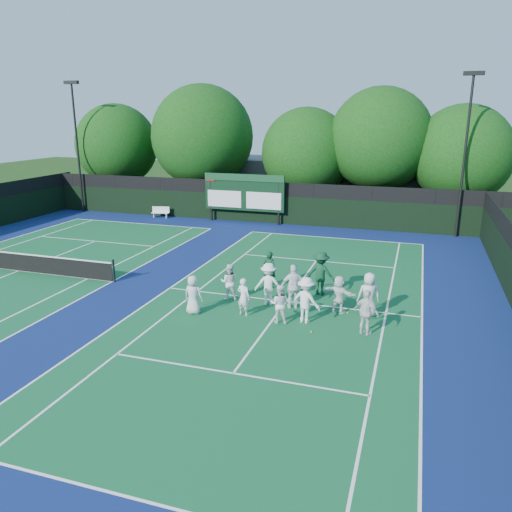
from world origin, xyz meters
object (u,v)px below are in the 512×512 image
(bench, at_px, (161,212))
(coach_left, at_px, (270,270))
(scoreboard, at_px, (244,193))
(tennis_net, at_px, (18,262))

(bench, xyz_separation_m, coach_left, (12.53, -12.82, 0.40))
(scoreboard, xyz_separation_m, coach_left, (5.81, -13.05, -1.34))
(scoreboard, relative_size, tennis_net, 0.53)
(scoreboard, height_order, tennis_net, scoreboard)
(bench, height_order, coach_left, coach_left)
(scoreboard, relative_size, bench, 4.35)
(coach_left, bearing_deg, scoreboard, -56.32)
(scoreboard, xyz_separation_m, bench, (-6.71, -0.22, -1.74))
(scoreboard, xyz_separation_m, tennis_net, (-6.99, -14.59, -1.70))
(tennis_net, distance_m, bench, 14.36)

